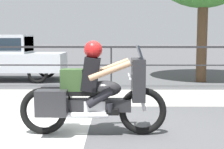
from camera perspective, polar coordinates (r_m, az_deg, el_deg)
ground_plane at (r=5.66m, az=-0.74°, el=-9.90°), size 120.00×120.00×0.00m
sidewalk_band at (r=8.98m, az=-0.25°, el=-3.76°), size 44.00×2.40×0.01m
crosswalk_band at (r=5.76m, az=-18.04°, el=-9.90°), size 2.71×6.00×0.01m
fence_railing at (r=10.40m, az=-0.14°, el=3.23°), size 36.00×0.05×1.29m
motorcycle at (r=5.52m, az=-3.34°, el=-3.08°), size 2.37×0.76×1.52m
parked_car at (r=12.87m, az=-17.55°, el=3.18°), size 4.11×1.69×1.64m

